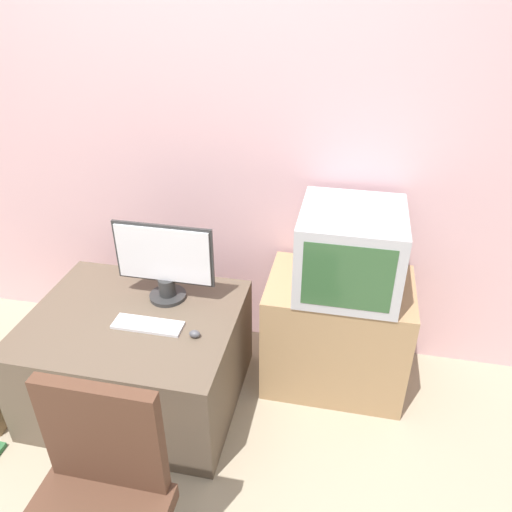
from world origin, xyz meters
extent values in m
cube|color=beige|center=(0.00, 1.32, 1.30)|extent=(4.40, 0.05, 2.60)
cube|color=brown|center=(-0.25, 0.67, 0.26)|extent=(1.01, 0.84, 0.53)
cube|color=#A37F56|center=(0.72, 1.02, 0.31)|extent=(0.73, 0.50, 0.62)
cylinder|color=#2D2D2D|center=(-0.13, 0.85, 0.54)|extent=(0.19, 0.19, 0.02)
cylinder|color=#2D2D2D|center=(-0.13, 0.85, 0.59)|extent=(0.08, 0.08, 0.09)
cube|color=#2D2D2D|center=(-0.13, 0.86, 0.78)|extent=(0.50, 0.01, 0.31)
cube|color=silver|center=(-0.13, 0.85, 0.78)|extent=(0.47, 0.02, 0.29)
cube|color=silver|center=(-0.14, 0.61, 0.54)|extent=(0.33, 0.11, 0.01)
ellipsoid|color=#4C4C51|center=(0.09, 0.58, 0.55)|extent=(0.05, 0.04, 0.03)
cube|color=#B7B7BC|center=(0.75, 1.01, 0.82)|extent=(0.48, 0.49, 0.41)
cube|color=#335B33|center=(0.75, 0.76, 0.82)|extent=(0.39, 0.01, 0.32)
cube|color=#513323|center=(0.01, -0.11, 0.66)|extent=(0.42, 0.05, 0.44)
camera|label=1|loc=(0.73, -1.08, 2.01)|focal=35.00mm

